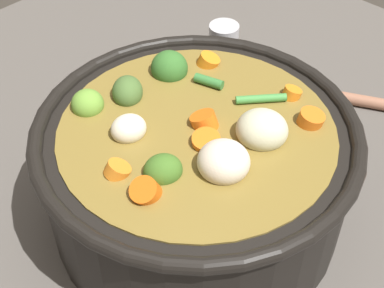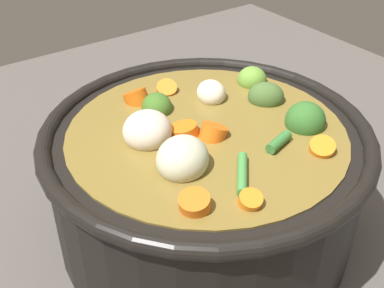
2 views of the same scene
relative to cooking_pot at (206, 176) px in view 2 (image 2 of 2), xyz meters
The scene contains 2 objects.
ground_plane 0.07m from the cooking_pot, 100.38° to the left, with size 1.10×1.10×0.00m, color #514C47.
cooking_pot is the anchor object (origin of this frame).
Camera 2 is at (-0.32, 0.25, 0.39)m, focal length 45.50 mm.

